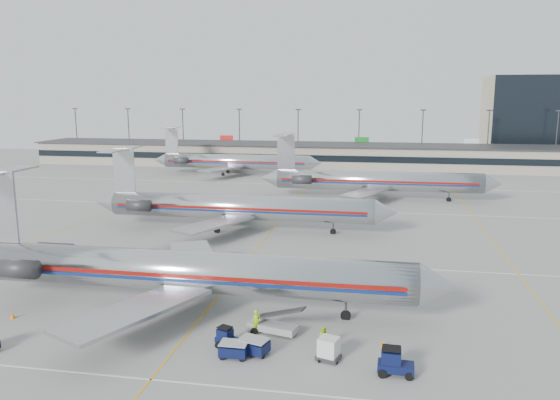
% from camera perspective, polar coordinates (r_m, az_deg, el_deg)
% --- Properties ---
extents(ground, '(260.00, 260.00, 0.00)m').
position_cam_1_polar(ground, '(55.25, -5.85, -9.22)').
color(ground, gray).
rests_on(ground, ground).
extents(apron_markings, '(160.00, 0.15, 0.02)m').
position_cam_1_polar(apron_markings, '(64.42, -3.39, -6.25)').
color(apron_markings, silver).
rests_on(apron_markings, ground).
extents(terminal, '(162.00, 17.00, 6.25)m').
position_cam_1_polar(terminal, '(149.37, 4.53, 4.69)').
color(terminal, gray).
rests_on(terminal, ground).
extents(light_mast_row, '(163.60, 0.40, 15.28)m').
position_cam_1_polar(light_mast_row, '(162.84, 5.06, 7.09)').
color(light_mast_row, '#38383D').
rests_on(light_mast_row, ground).
extents(distant_building, '(30.00, 20.00, 25.00)m').
position_cam_1_polar(distant_building, '(184.17, 25.34, 7.75)').
color(distant_building, tan).
rests_on(distant_building, ground).
extents(jet_foreground, '(46.53, 27.40, 12.18)m').
position_cam_1_polar(jet_foreground, '(49.99, -10.49, -7.24)').
color(jet_foreground, '#B8B7BC').
rests_on(jet_foreground, ground).
extents(jet_second_row, '(44.28, 26.07, 11.59)m').
position_cam_1_polar(jet_second_row, '(78.13, -4.82, -0.70)').
color(jet_second_row, '#B8B7BC').
rests_on(jet_second_row, ground).
extents(jet_third_row, '(44.30, 27.25, 12.11)m').
position_cam_1_polar(jet_third_row, '(102.78, 9.66, 2.03)').
color(jet_third_row, '#B8B7BC').
rests_on(jet_third_row, ground).
extents(jet_back_row, '(42.20, 25.96, 11.54)m').
position_cam_1_polar(jet_back_row, '(133.88, -4.95, 4.06)').
color(jet_back_row, '#B8B7BC').
rests_on(jet_back_row, ground).
extents(tug_center, '(2.14, 1.60, 1.57)m').
position_cam_1_polar(tug_center, '(43.14, -5.57, -14.11)').
color(tug_center, '#090F34').
rests_on(tug_center, ground).
extents(tug_right, '(2.50, 1.33, 2.00)m').
position_cam_1_polar(tug_right, '(39.69, 11.80, -16.31)').
color(tug_right, '#090F34').
rests_on(tug_right, ground).
extents(cart_inner, '(2.02, 1.38, 1.15)m').
position_cam_1_polar(cart_inner, '(41.53, -4.85, -15.29)').
color(cart_inner, '#090F34').
rests_on(cart_inner, ground).
extents(cart_outer, '(2.46, 2.01, 1.21)m').
position_cam_1_polar(cart_outer, '(41.86, -2.77, -14.99)').
color(cart_outer, '#090F34').
rests_on(cart_outer, ground).
extents(uld_container, '(1.94, 1.77, 1.70)m').
position_cam_1_polar(uld_container, '(41.04, 5.11, -15.24)').
color(uld_container, '#2D2D30').
rests_on(uld_container, ground).
extents(belt_loader, '(4.85, 2.35, 2.48)m').
position_cam_1_polar(belt_loader, '(45.16, -0.64, -12.95)').
color(belt_loader, gray).
rests_on(belt_loader, ground).
extents(ramp_worker_near, '(0.85, 0.81, 1.96)m').
position_cam_1_polar(ramp_worker_near, '(44.98, -2.47, -12.62)').
color(ramp_worker_near, '#ADD514').
rests_on(ramp_worker_near, ground).
extents(ramp_worker_far, '(1.04, 0.97, 1.70)m').
position_cam_1_polar(ramp_worker_far, '(42.76, 4.59, -14.13)').
color(ramp_worker_far, '#A2F016').
rests_on(ramp_worker_far, ground).
extents(cone_right, '(0.49, 0.49, 0.58)m').
position_cam_1_polar(cone_right, '(43.74, 10.74, -14.50)').
color(cone_right, orange).
rests_on(cone_right, ground).
extents(cone_left, '(0.59, 0.59, 0.60)m').
position_cam_1_polar(cone_left, '(53.28, -26.17, -10.74)').
color(cone_left, orange).
rests_on(cone_left, ground).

